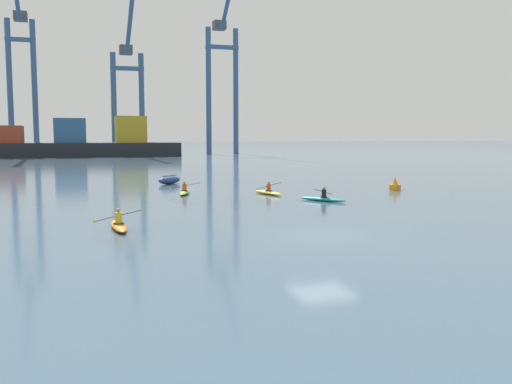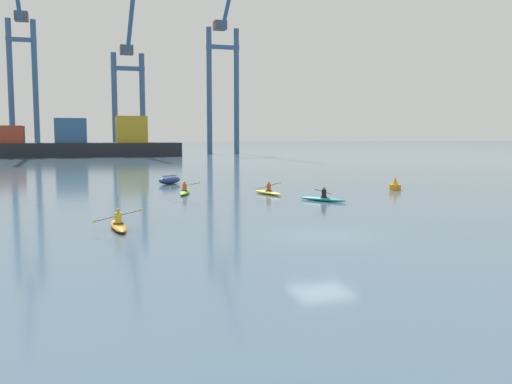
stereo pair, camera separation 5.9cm
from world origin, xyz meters
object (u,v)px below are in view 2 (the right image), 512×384
at_px(gantry_crane_west_mid, 128,83).
at_px(gantry_crane_east_mid, 223,69).
at_px(channel_buoy, 395,186).
at_px(kayak_orange, 118,225).
at_px(container_barge, 74,144).
at_px(capsized_dinghy, 170,180).
at_px(kayak_lime, 185,192).
at_px(gantry_crane_west, 22,63).
at_px(kayak_teal, 323,198).
at_px(kayak_yellow, 268,192).

bearing_deg(gantry_crane_west_mid, gantry_crane_east_mid, -2.33).
distance_m(channel_buoy, kayak_orange, 24.75).
height_order(container_barge, gantry_crane_east_mid, gantry_crane_east_mid).
xyz_separation_m(capsized_dinghy, kayak_lime, (-0.23, -8.71, -0.18)).
bearing_deg(capsized_dinghy, gantry_crane_west, 102.70).
relative_size(channel_buoy, kayak_lime, 0.29).
distance_m(container_barge, kayak_teal, 87.04).
bearing_deg(container_barge, kayak_teal, -79.41).
xyz_separation_m(gantry_crane_west, kayak_lime, (18.81, -93.17, -19.73)).
bearing_deg(capsized_dinghy, channel_buoy, -34.14).
xyz_separation_m(channel_buoy, kayak_orange, (-21.58, -12.13, -0.19)).
relative_size(container_barge, capsized_dinghy, 16.18).
bearing_deg(kayak_orange, capsized_dinghy, 75.78).
relative_size(container_barge, kayak_orange, 12.60).
bearing_deg(kayak_yellow, gantry_crane_east_mid, 77.88).
bearing_deg(channel_buoy, kayak_teal, -148.97).
height_order(gantry_crane_west_mid, kayak_yellow, gantry_crane_west_mid).
height_order(gantry_crane_west, kayak_lime, gantry_crane_west).
xyz_separation_m(gantry_crane_west, gantry_crane_east_mid, (43.44, -6.87, -0.53)).
bearing_deg(gantry_crane_east_mid, kayak_teal, -100.30).
bearing_deg(kayak_teal, gantry_crane_west_mid, 92.64).
distance_m(gantry_crane_west, kayak_teal, 105.49).
bearing_deg(capsized_dinghy, gantry_crane_east_mid, 72.54).
height_order(container_barge, kayak_orange, container_barge).
bearing_deg(kayak_lime, channel_buoy, -7.10).
relative_size(gantry_crane_east_mid, capsized_dinghy, 15.24).
height_order(gantry_crane_west_mid, kayak_lime, gantry_crane_west_mid).
bearing_deg(gantry_crane_west, gantry_crane_west_mid, -15.18).
distance_m(container_barge, gantry_crane_west, 24.98).
distance_m(kayak_teal, kayak_orange, 15.02).
xyz_separation_m(gantry_crane_west, channel_buoy, (34.83, -95.17, -19.54)).
bearing_deg(kayak_orange, gantry_crane_west, 97.04).
bearing_deg(gantry_crane_west, container_barge, -54.44).
bearing_deg(kayak_lime, kayak_teal, -42.43).
bearing_deg(kayak_yellow, gantry_crane_west_mid, 91.50).
relative_size(channel_buoy, kayak_orange, 0.29).
distance_m(capsized_dinghy, kayak_lime, 8.72).
xyz_separation_m(gantry_crane_west, kayak_orange, (13.25, -107.30, -19.73)).
distance_m(gantry_crane_east_mid, kayak_yellow, 92.35).
bearing_deg(container_barge, gantry_crane_west_mid, 36.64).
xyz_separation_m(kayak_teal, kayak_orange, (-13.23, -7.10, 0.00)).
xyz_separation_m(gantry_crane_west_mid, capsized_dinghy, (-3.10, -78.46, -15.39)).
relative_size(channel_buoy, kayak_teal, 0.32).
height_order(gantry_crane_west, kayak_yellow, gantry_crane_west).
bearing_deg(gantry_crane_west, channel_buoy, -69.90).
bearing_deg(gantry_crane_west_mid, kayak_teal, -87.36).
bearing_deg(kayak_lime, kayak_yellow, -19.59).
height_order(kayak_teal, kayak_orange, same).
xyz_separation_m(capsized_dinghy, channel_buoy, (15.79, -10.71, 0.01)).
xyz_separation_m(container_barge, gantry_crane_west, (-10.49, 14.67, 17.28)).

